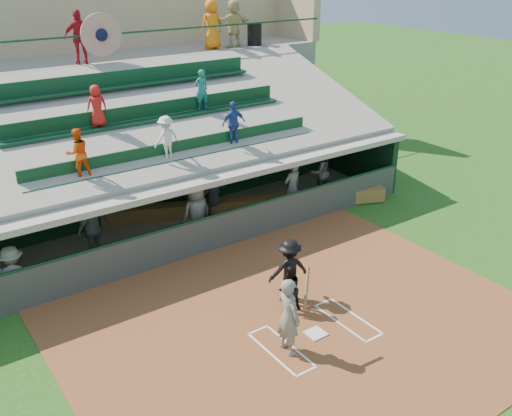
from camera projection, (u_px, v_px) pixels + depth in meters
ground at (316, 335)px, 13.39m from camera, size 100.00×100.00×0.00m
dirt_slab at (302, 324)px, 13.76m from camera, size 11.00×9.00×0.02m
home_plate at (316, 333)px, 13.38m from camera, size 0.43×0.43×0.03m
batters_box_chalk at (316, 334)px, 13.38m from camera, size 2.65×1.85×0.01m
dugout_floor at (180, 230)px, 18.44m from camera, size 16.00×3.50×0.04m
concourse_slab at (96, 117)px, 22.57m from camera, size 20.00×3.00×4.60m
grandstand at (127, 136)px, 20.34m from camera, size 20.40×10.40×7.80m
batter_at_plate at (289, 316)px, 12.44m from camera, size 0.86×0.76×1.95m
catcher at (289, 289)px, 14.03m from camera, size 0.64×0.52×1.25m
home_umpire at (289, 269)px, 14.49m from camera, size 1.19×0.87×1.66m
dugout_bench at (157, 213)px, 19.07m from camera, size 15.07×6.70×0.48m
dugout_player_a at (14, 276)px, 14.19m from camera, size 1.17×0.88×1.62m
dugout_player_b at (93, 228)px, 16.27m from camera, size 1.25×0.93×1.98m
dugout_player_c at (197, 213)px, 17.19m from camera, size 1.04×0.75×1.99m
dugout_player_d at (213, 193)px, 19.01m from camera, size 1.68×0.91×1.72m
dugout_player_e at (292, 188)px, 19.13m from camera, size 0.75×0.54×1.93m
dugout_player_f at (319, 172)px, 20.64m from camera, size 0.96×0.77×1.89m
trash_bin at (254, 34)px, 24.50m from camera, size 0.62×0.62×0.92m
concourse_staff_a at (80, 37)px, 20.02m from camera, size 1.16×0.67×1.87m
concourse_staff_b at (212, 25)px, 23.30m from camera, size 0.98×0.66×1.95m
concourse_staff_c at (233, 23)px, 23.81m from camera, size 1.81×0.65×1.92m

